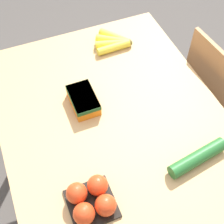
% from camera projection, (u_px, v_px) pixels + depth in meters
% --- Properties ---
extents(ground_plane, '(12.00, 12.00, 0.00)m').
position_uv_depth(ground_plane, '(112.00, 189.00, 1.94)').
color(ground_plane, '#4C4742').
extents(dining_table, '(1.18, 0.93, 0.78)m').
position_uv_depth(dining_table, '(112.00, 130.00, 1.41)').
color(dining_table, tan).
rests_on(dining_table, ground_plane).
extents(chair, '(0.45, 0.44, 0.90)m').
position_uv_depth(chair, '(219.00, 102.00, 1.74)').
color(chair, '#A87547').
rests_on(chair, ground_plane).
extents(banana_bunch, '(0.17, 0.19, 0.04)m').
position_uv_depth(banana_bunch, '(114.00, 42.00, 1.57)').
color(banana_bunch, brown).
rests_on(banana_bunch, dining_table).
extents(tomato_pack, '(0.16, 0.16, 0.08)m').
position_uv_depth(tomato_pack, '(91.00, 200.00, 1.06)').
color(tomato_pack, black).
rests_on(tomato_pack, dining_table).
extents(carrot_bag, '(0.17, 0.10, 0.06)m').
position_uv_depth(carrot_bag, '(83.00, 100.00, 1.33)').
color(carrot_bag, orange).
rests_on(carrot_bag, dining_table).
extents(cucumber_near, '(0.09, 0.25, 0.05)m').
position_uv_depth(cucumber_near, '(198.00, 158.00, 1.17)').
color(cucumber_near, '#236028').
rests_on(cucumber_near, dining_table).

